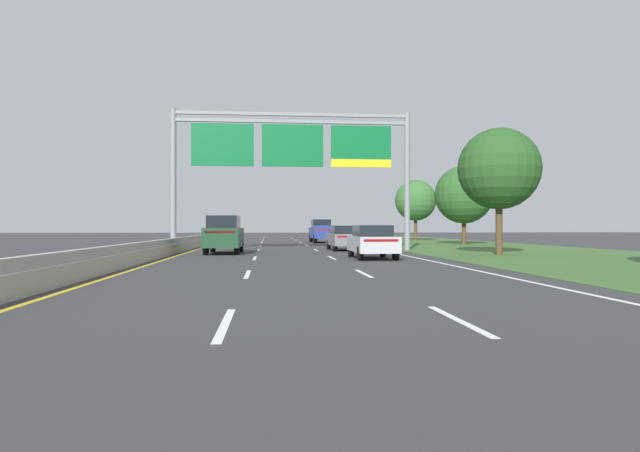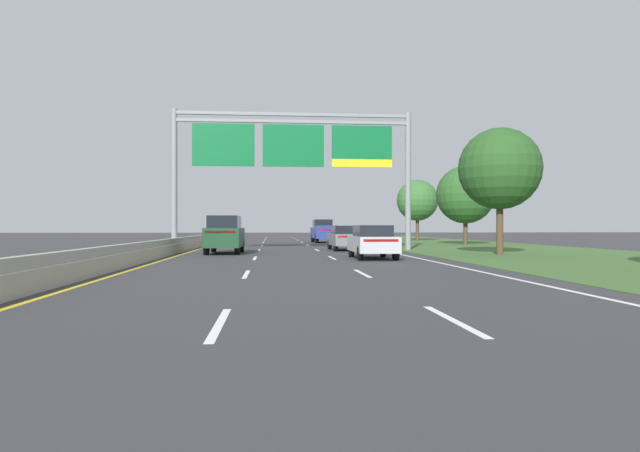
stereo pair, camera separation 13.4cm
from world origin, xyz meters
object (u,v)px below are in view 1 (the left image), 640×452
Objects in this scene: roadside_tree_mid at (499,169)px; roadside_tree_far at (464,195)px; car_grey_right_lane_sedan at (344,237)px; roadside_tree_distant at (416,200)px; car_silver_right_lane_sedan at (372,241)px; overhead_sign_gantry at (293,151)px; car_darkgreen_left_lane_suv at (224,234)px; pickup_truck_blue at (322,231)px.

roadside_tree_far is at bearing 76.33° from roadside_tree_mid.
roadside_tree_mid is at bearing -133.51° from car_grey_right_lane_sedan.
car_grey_right_lane_sedan is 0.68× the size of roadside_tree_distant.
car_grey_right_lane_sedan is at bearing -139.40° from roadside_tree_far.
car_grey_right_lane_sedan is 0.67× the size of roadside_tree_far.
car_silver_right_lane_sedan is 0.67× the size of roadside_tree_distant.
roadside_tree_far is (4.02, 16.51, -0.40)m from roadside_tree_mid.
car_silver_right_lane_sedan is 0.65× the size of roadside_tree_mid.
overhead_sign_gantry reaches higher than car_darkgreen_left_lane_suv.
car_grey_right_lane_sedan is at bearing 177.52° from pickup_truck_blue.
car_darkgreen_left_lane_suv is (-7.36, 5.68, 0.28)m from car_silver_right_lane_sedan.
roadside_tree_distant is (10.85, 32.66, 3.52)m from car_silver_right_lane_sedan.
car_darkgreen_left_lane_suv is (-3.98, -3.29, -5.14)m from overhead_sign_gantry.
overhead_sign_gantry is 2.28× the size of roadside_tree_far.
roadside_tree_mid is 1.02× the size of roadside_tree_far.
car_silver_right_lane_sedan is (3.38, -8.97, -5.42)m from overhead_sign_gantry.
overhead_sign_gantry is 12.54m from roadside_tree_mid.
car_grey_right_lane_sedan is (-0.06, 9.42, 0.00)m from car_silver_right_lane_sedan.
overhead_sign_gantry is 3.18× the size of car_darkgreen_left_lane_suv.
roadside_tree_mid reaches higher than car_silver_right_lane_sedan.
roadside_tree_far is 13.46m from roadside_tree_distant.
pickup_truck_blue is at bearing 0.13° from car_silver_right_lane_sedan.
car_grey_right_lane_sedan is 0.66× the size of roadside_tree_mid.
roadside_tree_distant is at bearing -17.87° from car_silver_right_lane_sedan.
roadside_tree_far is at bearing -126.02° from pickup_truck_blue.
overhead_sign_gantry is 3.41× the size of car_silver_right_lane_sedan.
roadside_tree_mid is (7.41, -6.73, 3.76)m from car_grey_right_lane_sedan.
roadside_tree_distant is (10.68, 5.82, 3.26)m from pickup_truck_blue.
car_silver_right_lane_sedan is 0.67× the size of roadside_tree_far.
roadside_tree_distant reaches higher than car_silver_right_lane_sedan.
roadside_tree_far is 1.01× the size of roadside_tree_distant.
car_darkgreen_left_lane_suv is 0.72× the size of roadside_tree_distant.
car_silver_right_lane_sedan is at bearing -120.61° from roadside_tree_far.
roadside_tree_mid is 30.17m from roadside_tree_distant.
roadside_tree_far is at bearing -53.19° from car_darkgreen_left_lane_suv.
overhead_sign_gantry reaches higher than roadside_tree_mid.
car_darkgreen_left_lane_suv is 15.41m from roadside_tree_mid.
roadside_tree_distant is at bearing -63.12° from pickup_truck_blue.
car_darkgreen_left_lane_suv is 0.72× the size of roadside_tree_far.
overhead_sign_gantry reaches higher than car_silver_right_lane_sedan.
roadside_tree_far is at bearing 34.76° from overhead_sign_gantry.
overhead_sign_gantry reaches higher than pickup_truck_blue.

